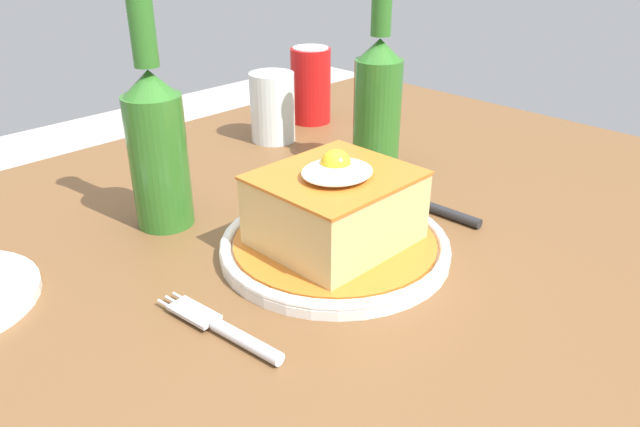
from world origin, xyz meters
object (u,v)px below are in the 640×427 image
Objects in this scene: fork at (229,331)px; drinking_glass at (273,112)px; knife at (434,208)px; soda_can at (311,85)px; main_plate at (334,246)px; beer_bottle_green at (378,98)px; beer_bottle_green_far at (157,141)px.

drinking_glass is (0.35, 0.34, 0.04)m from fork.
drinking_glass is at bearing 84.01° from knife.
knife is at bearing -111.78° from soda_can.
beer_bottle_green is (0.21, 0.12, 0.09)m from main_plate.
fork is (-0.16, -0.03, -0.00)m from main_plate.
main_plate is 2.29× the size of drinking_glass.
soda_can reaches higher than knife.
beer_bottle_green_far is at bearing 168.21° from beer_bottle_green.
drinking_glass reaches higher than main_plate.
beer_bottle_green_far is at bearing 139.46° from knife.
beer_bottle_green reaches higher than main_plate.
main_plate is 0.26m from beer_bottle_green.
main_plate is at bearing 11.73° from fork.
soda_can is 0.47× the size of beer_bottle_green_far.
beer_bottle_green_far is at bearing -155.61° from drinking_glass.
beer_bottle_green is (-0.08, -0.21, 0.04)m from soda_can.
fork is 0.42m from beer_bottle_green.
soda_can is at bearing 38.80° from fork.
beer_bottle_green reaches higher than drinking_glass.
fork is 0.49m from drinking_glass.
fork is at bearing -168.27° from main_plate.
beer_bottle_green is 0.20m from drinking_glass.
fork is at bearing -177.18° from knife.
beer_bottle_green_far is at bearing -158.55° from soda_can.
soda_can is at bearing 68.22° from knife.
knife is at bearing -112.68° from beer_bottle_green.
soda_can reaches higher than fork.
soda_can reaches higher than main_plate.
main_plate reaches higher than knife.
soda_can is 0.41m from beer_bottle_green_far.
beer_bottle_green is at bearing 30.10° from main_plate.
beer_bottle_green is at bearing -11.79° from beer_bottle_green_far.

